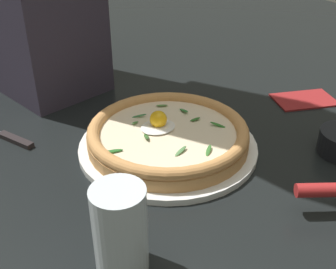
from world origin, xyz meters
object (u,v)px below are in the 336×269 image
object	(u,v)px
pizza	(168,134)
drinking_glass	(121,236)
folded_napkin	(304,99)
table_knife	(5,136)

from	to	relation	value
pizza	drinking_glass	bearing A→B (deg)	45.37
drinking_glass	folded_napkin	world-z (taller)	drinking_glass
folded_napkin	drinking_glass	bearing A→B (deg)	19.79
pizza	folded_napkin	size ratio (longest dim) A/B	2.18
pizza	drinking_glass	xyz separation A→B (m)	(0.21, 0.21, 0.02)
table_knife	drinking_glass	bearing A→B (deg)	96.00
table_knife	folded_napkin	bearing A→B (deg)	161.68
pizza	folded_napkin	distance (m)	0.38
pizza	folded_napkin	bearing A→B (deg)	-179.71
table_knife	drinking_glass	world-z (taller)	drinking_glass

